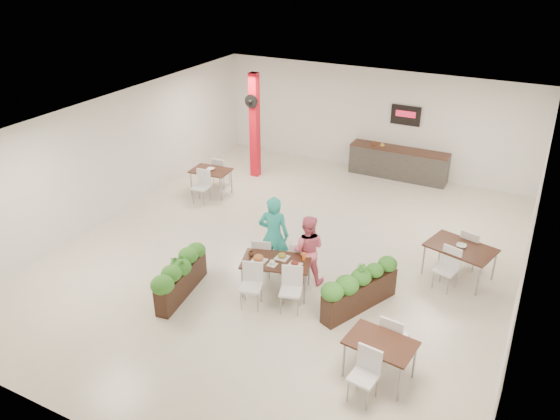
# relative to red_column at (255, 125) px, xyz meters

# --- Properties ---
(ground) EXTENTS (12.00, 12.00, 0.00)m
(ground) POSITION_rel_red_column_xyz_m (3.00, -3.79, -1.64)
(ground) COLOR beige
(ground) RESTS_ON ground
(room_shell) EXTENTS (10.10, 12.10, 3.22)m
(room_shell) POSITION_rel_red_column_xyz_m (3.00, -3.79, 0.36)
(room_shell) COLOR white
(room_shell) RESTS_ON ground
(red_column) EXTENTS (0.40, 0.41, 3.20)m
(red_column) POSITION_rel_red_column_xyz_m (0.00, 0.00, 0.00)
(red_column) COLOR red
(red_column) RESTS_ON ground
(service_counter) EXTENTS (3.00, 0.64, 2.20)m
(service_counter) POSITION_rel_red_column_xyz_m (4.00, 1.86, -1.15)
(service_counter) COLOR #2F2D2A
(service_counter) RESTS_ON ground
(main_table) EXTENTS (1.64, 1.91, 0.92)m
(main_table) POSITION_rel_red_column_xyz_m (3.48, -5.30, -1.01)
(main_table) COLOR #321910
(main_table) RESTS_ON ground
(diner_man) EXTENTS (0.77, 0.61, 1.83)m
(diner_man) POSITION_rel_red_column_xyz_m (3.09, -4.64, -0.73)
(diner_man) COLOR teal
(diner_man) RESTS_ON ground
(diner_woman) EXTENTS (0.90, 0.79, 1.56)m
(diner_woman) POSITION_rel_red_column_xyz_m (3.89, -4.64, -0.86)
(diner_woman) COLOR pink
(diner_woman) RESTS_ON ground
(planter_left) EXTENTS (0.61, 1.82, 0.95)m
(planter_left) POSITION_rel_red_column_xyz_m (1.79, -6.28, -1.14)
(planter_left) COLOR black
(planter_left) RESTS_ON ground
(planter_right) EXTENTS (1.03, 1.82, 1.02)m
(planter_right) POSITION_rel_red_column_xyz_m (5.23, -5.06, -1.14)
(planter_right) COLOR black
(planter_right) RESTS_ON ground
(side_table_a) EXTENTS (1.15, 1.65, 0.92)m
(side_table_a) POSITION_rel_red_column_xyz_m (-0.43, -1.80, -1.02)
(side_table_a) COLOR #321910
(side_table_a) RESTS_ON ground
(side_table_b) EXTENTS (1.57, 1.67, 0.92)m
(side_table_b) POSITION_rel_red_column_xyz_m (6.75, -3.00, -1.00)
(side_table_b) COLOR #321910
(side_table_b) RESTS_ON ground
(side_table_c) EXTENTS (1.19, 1.66, 0.92)m
(side_table_c) POSITION_rel_red_column_xyz_m (6.17, -6.74, -1.03)
(side_table_c) COLOR #321910
(side_table_c) RESTS_ON ground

